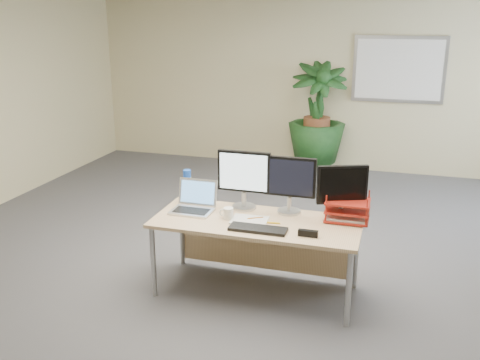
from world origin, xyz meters
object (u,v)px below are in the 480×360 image
(monitor_left, at_px, (244,176))
(laptop, at_px, (194,203))
(monitor_right, at_px, (290,181))
(floor_plant, at_px, (317,123))
(desk, at_px, (259,231))

(monitor_left, xyz_separation_m, laptop, (-0.41, -0.17, -0.24))
(monitor_left, relative_size, laptop, 1.47)
(monitor_left, height_order, monitor_right, monitor_left)
(floor_plant, relative_size, monitor_right, 3.00)
(monitor_left, distance_m, laptop, 0.50)
(floor_plant, relative_size, monitor_left, 2.87)
(floor_plant, bearing_deg, monitor_right, -84.78)
(desk, height_order, floor_plant, floor_plant)
(monitor_right, bearing_deg, floor_plant, 95.22)
(desk, relative_size, laptop, 4.88)
(floor_plant, bearing_deg, laptop, -97.37)
(floor_plant, height_order, laptop, floor_plant)
(desk, bearing_deg, floor_plant, 91.60)
(desk, bearing_deg, monitor_right, 37.19)
(desk, bearing_deg, laptop, -178.92)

